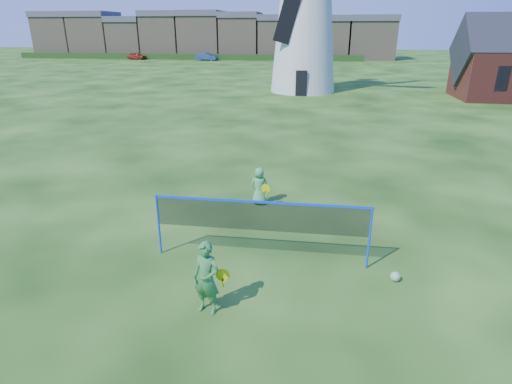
{
  "coord_description": "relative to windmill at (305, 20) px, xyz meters",
  "views": [
    {
      "loc": [
        1.55,
        -8.94,
        5.23
      ],
      "look_at": [
        0.2,
        0.5,
        1.5
      ],
      "focal_mm": 29.47,
      "sensor_mm": 36.0,
      "label": 1
    }
  ],
  "objects": [
    {
      "name": "car_left",
      "position": [
        -30.53,
        36.05,
        -5.24
      ],
      "size": [
        3.81,
        2.36,
        1.21
      ],
      "primitive_type": "imported",
      "rotation": [
        0.0,
        0.0,
        1.29
      ],
      "color": "maroon",
      "rests_on": "ground"
    },
    {
      "name": "hedge",
      "position": [
        -22.25,
        36.97,
        -5.35
      ],
      "size": [
        62.0,
        0.8,
        1.0
      ],
      "primitive_type": "cube",
      "color": "#193814",
      "rests_on": "ground"
    },
    {
      "name": "player_boy",
      "position": [
        -0.33,
        -25.74,
        -5.24
      ],
      "size": [
        0.66,
        0.43,
        1.21
      ],
      "rotation": [
        0.0,
        0.0,
        3.18
      ],
      "color": "#4FA55E",
      "rests_on": "ground"
    },
    {
      "name": "player_girl",
      "position": [
        -0.61,
        -31.28,
        -5.09
      ],
      "size": [
        0.73,
        0.49,
        1.52
      ],
      "rotation": [
        0.0,
        0.0,
        -0.26
      ],
      "color": "#33803C",
      "rests_on": "ground"
    },
    {
      "name": "badminton_net",
      "position": [
        0.16,
        -29.19,
        -4.71
      ],
      "size": [
        5.05,
        0.05,
        1.55
      ],
      "color": "blue",
      "rests_on": "ground"
    },
    {
      "name": "terraced_houses",
      "position": [
        -19.64,
        42.97,
        -1.93
      ],
      "size": [
        66.72,
        8.4,
        8.19
      ],
      "color": "gray",
      "rests_on": "ground"
    },
    {
      "name": "windmill",
      "position": [
        0.0,
        0.0,
        0.0
      ],
      "size": [
        13.53,
        5.56,
        17.49
      ],
      "color": "silver",
      "rests_on": "ground"
    },
    {
      "name": "car_right",
      "position": [
        -17.75,
        35.65,
        -5.23
      ],
      "size": [
        3.91,
        1.9,
        1.23
      ],
      "primitive_type": "imported",
      "rotation": [
        0.0,
        0.0,
        1.41
      ],
      "color": "navy",
      "rests_on": "ground"
    },
    {
      "name": "ground",
      "position": [
        -0.25,
        -29.03,
        -5.85
      ],
      "size": [
        220.0,
        220.0,
        0.0
      ],
      "primitive_type": "plane",
      "color": "black",
      "rests_on": "ground"
    },
    {
      "name": "play_ball",
      "position": [
        3.23,
        -29.66,
        -5.74
      ],
      "size": [
        0.22,
        0.22,
        0.22
      ],
      "primitive_type": "sphere",
      "color": "green",
      "rests_on": "ground"
    }
  ]
}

